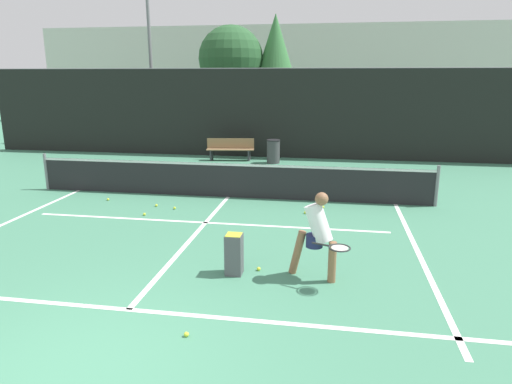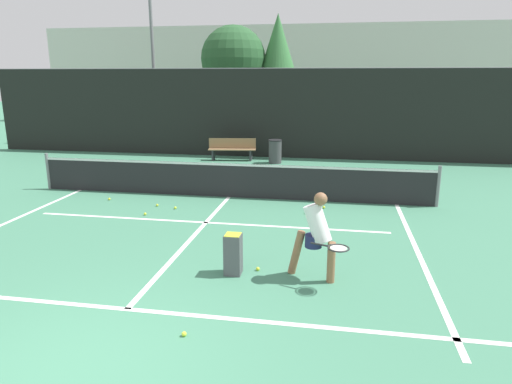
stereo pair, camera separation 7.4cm
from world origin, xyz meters
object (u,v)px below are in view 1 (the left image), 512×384
trash_bin (273,151)px  ball_hopper (234,253)px  player_practicing (317,232)px  parked_car (228,129)px  courtside_bench (230,148)px

trash_bin → ball_hopper: bearing=-86.3°
player_practicing → parked_car: 16.36m
player_practicing → trash_bin: player_practicing is taller
courtside_bench → parked_car: parked_car is taller
courtside_bench → parked_car: (-1.24, 5.05, 0.17)m
parked_car → ball_hopper: bearing=-76.7°
player_practicing → trash_bin: size_ratio=1.65×
player_practicing → courtside_bench: (-3.82, 10.51, -0.33)m
ball_hopper → courtside_bench: bearing=103.0°
courtside_bench → trash_bin: size_ratio=2.11×
player_practicing → courtside_bench: 11.19m
trash_bin → parked_car: bearing=119.2°
trash_bin → parked_car: parked_car is taller
parked_car → player_practicing: bearing=-72.0°
player_practicing → parked_car: bearing=127.8°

